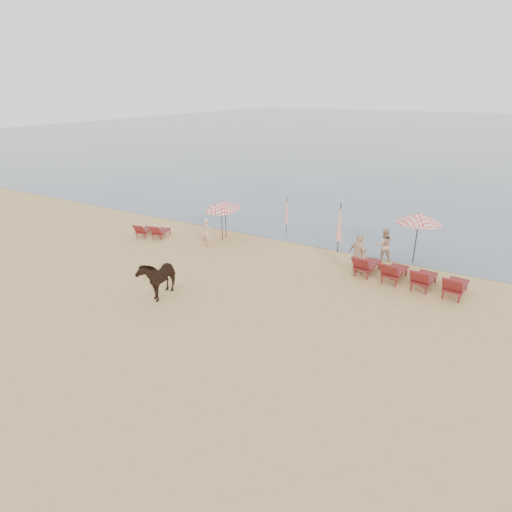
{
  "coord_description": "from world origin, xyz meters",
  "views": [
    {
      "loc": [
        8.31,
        -9.32,
        7.67
      ],
      "look_at": [
        0.0,
        5.0,
        1.1
      ],
      "focal_mm": 30.0,
      "sensor_mm": 36.0,
      "label": 1
    }
  ],
  "objects": [
    {
      "name": "beachgoer_right_a",
      "position": [
        4.08,
        9.87,
        0.8
      ],
      "size": [
        0.98,
        0.92,
        1.6
      ],
      "primitive_type": "imported",
      "rotation": [
        0.0,
        0.0,
        3.68
      ],
      "color": "tan",
      "rests_on": "ground"
    },
    {
      "name": "umbrella_closed_left",
      "position": [
        -1.76,
        11.44,
        1.23
      ],
      "size": [
        0.24,
        0.24,
        2.0
      ],
      "rotation": [
        0.0,
        0.0,
        -0.4
      ],
      "color": "black",
      "rests_on": "ground"
    },
    {
      "name": "sea",
      "position": [
        0.0,
        80.0,
        0.0
      ],
      "size": [
        160.0,
        140.0,
        0.06
      ],
      "primitive_type": "cube",
      "color": "#51606B",
      "rests_on": "ground"
    },
    {
      "name": "beachgoer_left",
      "position": [
        -4.2,
        7.28,
        0.76
      ],
      "size": [
        0.66,
        0.57,
        1.52
      ],
      "primitive_type": "imported",
      "rotation": [
        0.0,
        0.0,
        2.7
      ],
      "color": "tan",
      "rests_on": "ground"
    },
    {
      "name": "umbrella_open_left_b",
      "position": [
        -4.14,
        8.53,
        1.88
      ],
      "size": [
        1.71,
        1.74,
        2.18
      ],
      "rotation": [
        0.0,
        0.0,
        -0.37
      ],
      "color": "black",
      "rests_on": "ground"
    },
    {
      "name": "ground",
      "position": [
        0.0,
        0.0,
        0.0
      ],
      "size": [
        120.0,
        120.0,
        0.0
      ],
      "primitive_type": "plane",
      "color": "tan",
      "rests_on": "ground"
    },
    {
      "name": "cow",
      "position": [
        -2.62,
        1.9,
        0.79
      ],
      "size": [
        1.21,
        1.99,
        1.57
      ],
      "primitive_type": "imported",
      "rotation": [
        0.0,
        0.0,
        0.21
      ],
      "color": "black",
      "rests_on": "ground"
    },
    {
      "name": "umbrella_open_right",
      "position": [
        5.39,
        10.33,
        2.19
      ],
      "size": [
        1.99,
        1.99,
        2.43
      ],
      "rotation": [
        0.0,
        0.0,
        0.34
      ],
      "color": "black",
      "rests_on": "ground"
    },
    {
      "name": "lounger_cluster_right",
      "position": [
        5.66,
        7.71,
        0.48
      ],
      "size": [
        4.52,
        2.25,
        0.69
      ],
      "rotation": [
        0.0,
        0.0,
        -0.09
      ],
      "color": "maroon",
      "rests_on": "ground"
    },
    {
      "name": "lounger_cluster_left",
      "position": [
        -7.73,
        6.97,
        0.38
      ],
      "size": [
        1.87,
        1.83,
        0.55
      ],
      "rotation": [
        0.0,
        0.0,
        0.28
      ],
      "color": "maroon",
      "rests_on": "ground"
    },
    {
      "name": "beachgoer_right_b",
      "position": [
        3.53,
        7.74,
        0.93
      ],
      "size": [
        1.17,
        0.92,
        1.85
      ],
      "primitive_type": "imported",
      "rotation": [
        0.0,
        0.0,
        2.65
      ],
      "color": "#D8AE87",
      "rests_on": "ground"
    },
    {
      "name": "umbrella_open_left_a",
      "position": [
        -4.24,
        9.03,
        1.85
      ],
      "size": [
        1.81,
        1.81,
        2.06
      ],
      "rotation": [
        0.0,
        0.0,
        0.18
      ],
      "color": "black",
      "rests_on": "ground"
    },
    {
      "name": "umbrella_closed_right",
      "position": [
        1.85,
        9.9,
        1.55
      ],
      "size": [
        0.31,
        0.31,
        2.52
      ],
      "rotation": [
        0.0,
        0.0,
        0.2
      ],
      "color": "black",
      "rests_on": "ground"
    }
  ]
}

